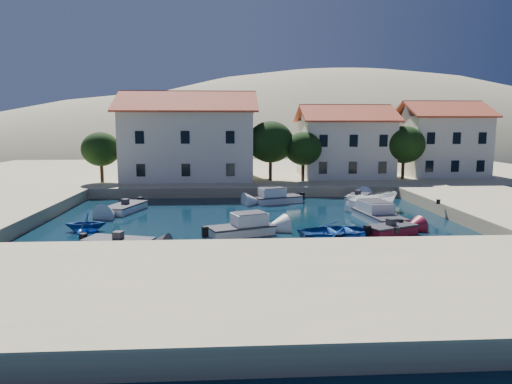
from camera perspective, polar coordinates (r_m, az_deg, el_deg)
ground at (r=25.06m, az=0.18°, el=-8.06°), size 400.00×400.00×0.00m
quay_south at (r=19.22m, az=1.30°, el=-11.74°), size 52.00×12.00×1.00m
quay_east at (r=41.01m, az=29.14°, el=-1.90°), size 11.00×20.00×1.00m
quay_north at (r=62.43m, az=-0.14°, el=2.42°), size 80.00×36.00×1.00m
hills at (r=152.34m, az=5.07°, el=-3.07°), size 254.00×176.00×99.00m
building_left at (r=52.18m, az=-8.39°, el=7.10°), size 14.70×9.45×9.70m
building_mid at (r=54.69m, az=10.99°, el=6.35°), size 10.50×8.40×8.30m
building_right at (r=59.71m, az=22.05°, el=6.30°), size 9.45×8.40×8.80m
trees at (r=49.84m, az=3.58°, el=5.85°), size 37.30×5.30×6.45m
bollards at (r=28.80m, az=5.28°, el=-3.55°), size 29.36×9.56×0.30m
motorboat_grey_sw at (r=27.54m, az=-16.80°, el=-6.27°), size 4.24×2.80×1.25m
cabin_cruiser_south at (r=29.65m, az=-1.86°, el=-4.50°), size 4.55×3.18×1.60m
rowboat_south at (r=29.52m, az=10.36°, el=-5.64°), size 5.66×4.45×1.06m
motorboat_red_se at (r=31.11m, az=16.49°, el=-4.57°), size 3.73×2.80×1.25m
cabin_cruiser_east at (r=34.85m, az=15.09°, el=-2.82°), size 2.82×5.47×1.60m
boat_east at (r=39.18m, az=14.20°, el=-2.26°), size 4.56×2.11×1.71m
motorboat_white_ne at (r=43.47m, az=12.60°, el=-0.76°), size 3.21×3.96×1.25m
rowboat_west at (r=32.89m, az=-20.47°, el=-4.58°), size 2.78×2.44×1.40m
motorboat_white_west at (r=39.01m, az=-15.99°, el=-1.93°), size 3.08×4.64×1.25m
cabin_cruiser_north at (r=41.66m, az=2.76°, el=-0.70°), size 4.63×3.10×1.60m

